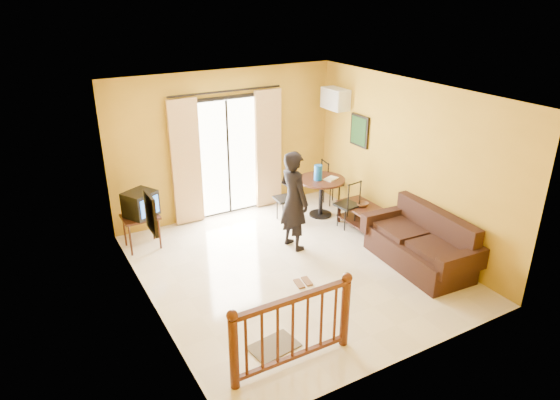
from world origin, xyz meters
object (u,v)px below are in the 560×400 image
dining_table (321,187)px  standing_person (294,201)px  sofa (422,245)px  television (141,204)px  coffee_table (363,214)px

dining_table → standing_person: bearing=-143.2°
sofa → standing_person: bearing=138.1°
television → coffee_table: size_ratio=0.63×
dining_table → standing_person: 1.44m
coffee_table → sofa: size_ratio=0.51×
television → standing_person: 2.57m
television → sofa: television is taller
dining_table → coffee_table: size_ratio=0.92×
dining_table → sofa: 2.41m
television → coffee_table: bearing=-47.0°
television → standing_person: standing_person is taller
standing_person → coffee_table: bearing=-99.7°
coffee_table → sofa: bearing=-89.7°
television → standing_person: (2.24, -1.26, 0.06)m
coffee_table → dining_table: bearing=111.9°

